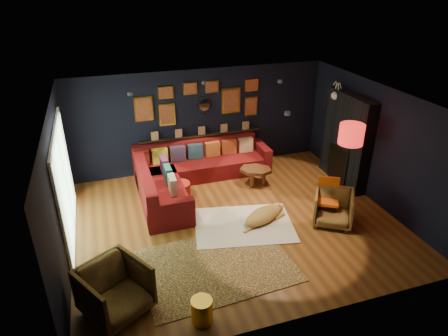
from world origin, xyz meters
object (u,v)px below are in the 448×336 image
object	(u,v)px
gold_stool	(202,311)
pouf	(180,189)
armchair_right	(333,206)
orange_chair	(328,195)
sectional	(187,174)
floor_lamp	(351,137)
armchair_left	(115,288)
dog	(264,213)
coffee_table	(256,171)

from	to	relation	value
gold_stool	pouf	bearing A→B (deg)	82.59
armchair_right	orange_chair	bearing A→B (deg)	126.02
sectional	floor_lamp	distance (m)	3.84
armchair_left	gold_stool	xyz separation A→B (m)	(1.18, -0.59, -0.25)
floor_lamp	pouf	bearing A→B (deg)	157.01
orange_chair	gold_stool	bearing A→B (deg)	-119.84
armchair_right	gold_stool	distance (m)	3.66
sectional	pouf	distance (m)	0.52
orange_chair	armchair_left	bearing A→B (deg)	-133.80
gold_stool	dog	distance (m)	2.87
pouf	orange_chair	distance (m)	3.31
coffee_table	gold_stool	bearing A→B (deg)	-122.32
armchair_left	armchair_right	distance (m)	4.56
sectional	gold_stool	xyz separation A→B (m)	(-0.75, -4.16, -0.12)
sectional	dog	size ratio (longest dim) A/B	2.64
sectional	gold_stool	distance (m)	4.23
sectional	gold_stool	size ratio (longest dim) A/B	8.36
sectional	pouf	world-z (taller)	sectional
pouf	gold_stool	xyz separation A→B (m)	(-0.49, -3.74, 0.02)
sectional	armchair_left	bearing A→B (deg)	-118.48
floor_lamp	dog	bearing A→B (deg)	-175.64
armchair_left	pouf	bearing A→B (deg)	31.50
sectional	coffee_table	xyz separation A→B (m)	(1.61, -0.42, 0.02)
sectional	coffee_table	distance (m)	1.67
coffee_table	floor_lamp	size ratio (longest dim) A/B	0.51
pouf	armchair_right	bearing A→B (deg)	-36.51
armchair_right	floor_lamp	world-z (taller)	floor_lamp
sectional	pouf	size ratio (longest dim) A/B	7.19
orange_chair	dog	distance (m)	1.38
sectional	orange_chair	size ratio (longest dim) A/B	3.76
coffee_table	floor_lamp	world-z (taller)	floor_lamp
armchair_left	dog	distance (m)	3.46
pouf	orange_chair	world-z (taller)	orange_chair
coffee_table	floor_lamp	distance (m)	2.43
gold_stool	floor_lamp	world-z (taller)	floor_lamp
pouf	armchair_right	xyz separation A→B (m)	(2.76, -2.04, 0.21)
dog	armchair_left	bearing A→B (deg)	-177.30
pouf	dog	bearing A→B (deg)	-48.27
floor_lamp	armchair_right	bearing A→B (deg)	-135.95
armchair_right	sectional	bearing A→B (deg)	167.50
armchair_right	gold_stool	bearing A→B (deg)	-120.19
gold_stool	floor_lamp	xyz separation A→B (m)	(3.87, 2.30, 1.39)
armchair_left	orange_chair	distance (m)	4.61
orange_chair	floor_lamp	size ratio (longest dim) A/B	0.48
armchair_right	coffee_table	bearing A→B (deg)	145.32
orange_chair	floor_lamp	bearing A→B (deg)	60.28
pouf	sectional	bearing A→B (deg)	57.62
sectional	floor_lamp	size ratio (longest dim) A/B	1.81
gold_stool	dog	xyz separation A→B (m)	(1.90, 2.15, 0.01)
pouf	orange_chair	size ratio (longest dim) A/B	0.52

